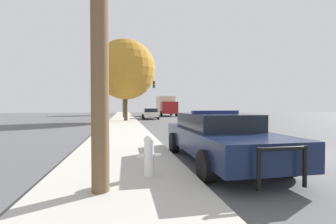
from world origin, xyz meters
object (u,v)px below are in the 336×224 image
object	(u,v)px
car_background_midblock	(150,113)
box_truck	(166,106)
tree_sidewalk_mid	(126,70)
fire_hydrant	(149,154)
tree_sidewalk_far	(124,88)
police_car	(218,136)
traffic_light	(136,90)

from	to	relation	value
car_background_midblock	box_truck	distance (m)	9.83
car_background_midblock	tree_sidewalk_mid	xyz separation A→B (m)	(-3.09, -4.90, 4.62)
fire_hydrant	box_truck	xyz separation A→B (m)	(6.59, 32.81, 1.18)
car_background_midblock	tree_sidewalk_far	bearing A→B (deg)	103.91
police_car	traffic_light	distance (m)	24.77
police_car	car_background_midblock	size ratio (longest dim) A/B	1.08
police_car	traffic_light	bearing A→B (deg)	-87.49
tree_sidewalk_mid	fire_hydrant	bearing A→B (deg)	-89.20
traffic_light	tree_sidewalk_mid	world-z (taller)	tree_sidewalk_mid
police_car	fire_hydrant	distance (m)	2.50
traffic_light	tree_sidewalk_far	xyz separation A→B (m)	(-1.69, 13.64, 1.52)
car_background_midblock	tree_sidewalk_far	xyz separation A→B (m)	(-3.28, 15.79, 4.54)
fire_hydrant	box_truck	size ratio (longest dim) A/B	0.12
traffic_light	car_background_midblock	world-z (taller)	traffic_light
police_car	tree_sidewalk_far	distance (m)	38.56
fire_hydrant	tree_sidewalk_mid	xyz separation A→B (m)	(-0.26, 18.89, 4.76)
fire_hydrant	traffic_light	world-z (taller)	traffic_light
traffic_light	police_car	bearing A→B (deg)	-88.01
police_car	box_truck	xyz separation A→B (m)	(4.50, 31.45, 1.03)
car_background_midblock	tree_sidewalk_mid	bearing A→B (deg)	-120.05
box_truck	car_background_midblock	bearing A→B (deg)	67.90
tree_sidewalk_mid	tree_sidewalk_far	bearing A→B (deg)	90.52
car_background_midblock	tree_sidewalk_far	distance (m)	16.75
box_truck	tree_sidewalk_mid	xyz separation A→B (m)	(-6.85, -13.92, 3.58)
fire_hydrant	traffic_light	bearing A→B (deg)	87.28
police_car	fire_hydrant	world-z (taller)	police_car
police_car	box_truck	size ratio (longest dim) A/B	0.72
car_background_midblock	police_car	bearing A→B (deg)	-89.70
traffic_light	tree_sidewalk_mid	size ratio (longest dim) A/B	0.61
traffic_light	car_background_midblock	size ratio (longest dim) A/B	1.07
fire_hydrant	car_background_midblock	size ratio (longest dim) A/B	0.18
tree_sidewalk_far	traffic_light	bearing A→B (deg)	-82.95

